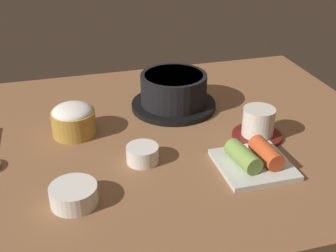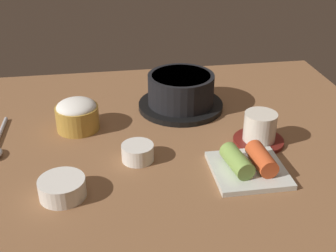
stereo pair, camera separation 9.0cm
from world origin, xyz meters
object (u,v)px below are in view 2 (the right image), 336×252
at_px(tea_cup_with_saucer, 260,130).
at_px(kimchi_plate, 249,165).
at_px(stone_pot, 181,92).
at_px(rice_bowl, 77,114).
at_px(side_bowl_near, 62,187).
at_px(banchan_cup_center, 138,152).

bearing_deg(tea_cup_with_saucer, kimchi_plate, -118.52).
distance_m(stone_pot, rice_bowl, 0.25).
xyz_separation_m(stone_pot, tea_cup_with_saucer, (0.13, -0.18, -0.01)).
relative_size(rice_bowl, side_bowl_near, 1.16).
bearing_deg(stone_pot, rice_bowl, -164.36).
bearing_deg(rice_bowl, tea_cup_with_saucer, -17.77).
bearing_deg(tea_cup_with_saucer, banchan_cup_center, -174.05).
bearing_deg(banchan_cup_center, stone_pot, 59.87).
bearing_deg(banchan_cup_center, side_bowl_near, -145.66).
bearing_deg(side_bowl_near, tea_cup_with_saucer, 17.13).
bearing_deg(rice_bowl, stone_pot, 15.64).
distance_m(kimchi_plate, side_bowl_near, 0.33).
bearing_deg(tea_cup_with_saucer, side_bowl_near, -162.87).
height_order(stone_pot, kimchi_plate, stone_pot).
height_order(tea_cup_with_saucer, side_bowl_near, tea_cup_with_saucer).
bearing_deg(banchan_cup_center, rice_bowl, 128.91).
height_order(kimchi_plate, side_bowl_near, kimchi_plate).
bearing_deg(stone_pot, banchan_cup_center, -120.13).
bearing_deg(side_bowl_near, stone_pot, 49.58).
relative_size(stone_pot, banchan_cup_center, 3.22).
bearing_deg(stone_pot, side_bowl_near, -130.42).
height_order(stone_pot, rice_bowl, stone_pot).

